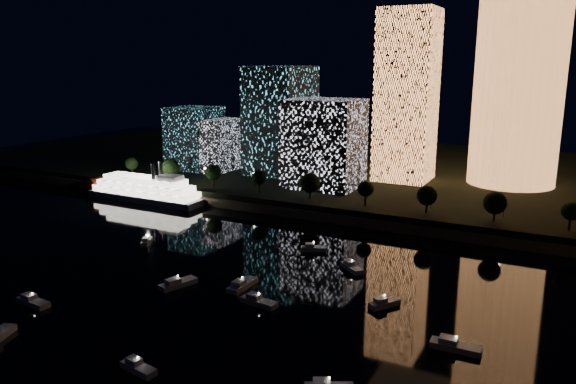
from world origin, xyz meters
name	(u,v)px	position (x,y,z in m)	size (l,w,h in m)	color
ground	(253,343)	(0.00, 0.00, 0.00)	(520.00, 520.00, 0.00)	black
far_bank	(444,176)	(0.00, 160.00, 2.50)	(420.00, 160.00, 5.00)	black
seawall	(389,224)	(0.00, 82.00, 1.50)	(420.00, 6.00, 3.00)	#6B5E4C
tower_cylindrical	(520,71)	(27.97, 145.74, 47.34)	(34.00, 34.00, 84.44)	#FB9650
tower_rectangular	(407,96)	(-10.87, 134.54, 37.71)	(20.56, 20.56, 65.41)	#FB9650
midrise_blocks	(267,133)	(-63.91, 117.99, 22.41)	(87.94, 42.73, 44.02)	white
riverboat	(141,189)	(-94.19, 75.28, 4.00)	(51.85, 11.46, 15.58)	silver
motorboats	(225,309)	(-12.09, 8.55, 0.81)	(97.84, 87.08, 2.78)	silver
esplanade_trees	(311,183)	(-29.77, 88.00, 10.47)	(165.17, 6.95, 8.98)	black
street_lamps	(307,183)	(-34.00, 94.00, 9.02)	(132.70, 0.70, 5.65)	black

